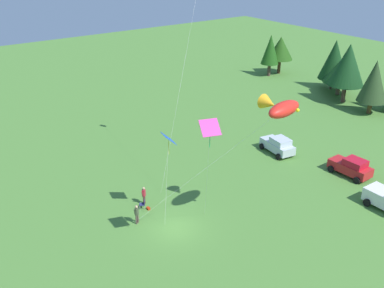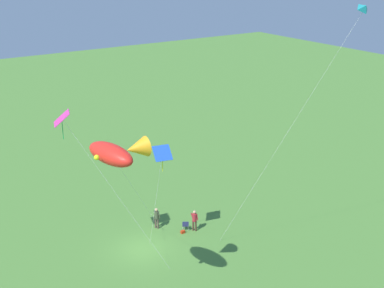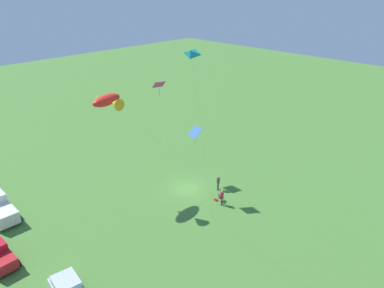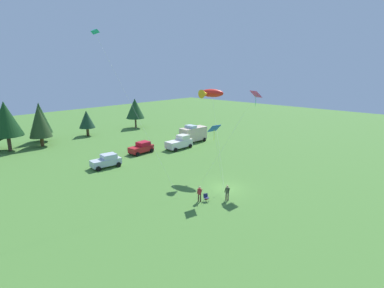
{
  "view_description": "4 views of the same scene",
  "coord_description": "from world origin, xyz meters",
  "px_view_note": "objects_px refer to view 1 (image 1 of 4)",
  "views": [
    {
      "loc": [
        25.7,
        -16.92,
        21.76
      ],
      "look_at": [
        -3.56,
        4.28,
        5.18
      ],
      "focal_mm": 42.0,
      "sensor_mm": 36.0,
      "label": 1
    },
    {
      "loc": [
        16.13,
        30.48,
        20.74
      ],
      "look_at": [
        -1.78,
        3.86,
        9.06
      ],
      "focal_mm": 50.0,
      "sensor_mm": 36.0,
      "label": 2
    },
    {
      "loc": [
        -25.6,
        25.38,
        21.62
      ],
      "look_at": [
        -1.51,
        0.94,
        6.25
      ],
      "focal_mm": 35.0,
      "sensor_mm": 36.0,
      "label": 3
    },
    {
      "loc": [
        -27.0,
        -19.7,
        13.92
      ],
      "look_at": [
        -3.79,
        1.79,
        5.85
      ],
      "focal_mm": 28.0,
      "sensor_mm": 36.0,
      "label": 4
    }
  ],
  "objects_px": {
    "kite_diamond_rainbow": "(210,130)",
    "folding_chair": "(143,204)",
    "car_silver_compact": "(278,145)",
    "backpack_on_grass": "(148,208)",
    "car_red_sedan": "(351,167)",
    "person_spectator": "(144,194)",
    "person_kite_flyer": "(137,213)",
    "kite_diamond_blue": "(169,140)",
    "kite_large_fish": "(280,108)"
  },
  "relations": [
    {
      "from": "person_kite_flyer",
      "to": "kite_diamond_rainbow",
      "type": "distance_m",
      "value": 12.27
    },
    {
      "from": "folding_chair",
      "to": "backpack_on_grass",
      "type": "bearing_deg",
      "value": 152.06
    },
    {
      "from": "person_kite_flyer",
      "to": "kite_large_fish",
      "type": "relative_size",
      "value": 0.16
    },
    {
      "from": "car_red_sedan",
      "to": "kite_large_fish",
      "type": "bearing_deg",
      "value": -83.54
    },
    {
      "from": "person_kite_flyer",
      "to": "person_spectator",
      "type": "bearing_deg",
      "value": -67.63
    },
    {
      "from": "person_kite_flyer",
      "to": "kite_diamond_blue",
      "type": "relative_size",
      "value": 0.22
    },
    {
      "from": "kite_diamond_rainbow",
      "to": "car_red_sedan",
      "type": "bearing_deg",
      "value": 96.33
    },
    {
      "from": "person_spectator",
      "to": "backpack_on_grass",
      "type": "relative_size",
      "value": 5.44
    },
    {
      "from": "folding_chair",
      "to": "person_spectator",
      "type": "height_order",
      "value": "person_spectator"
    },
    {
      "from": "kite_diamond_rainbow",
      "to": "folding_chair",
      "type": "bearing_deg",
      "value": -179.27
    },
    {
      "from": "car_red_sedan",
      "to": "kite_diamond_rainbow",
      "type": "distance_m",
      "value": 22.23
    },
    {
      "from": "kite_diamond_rainbow",
      "to": "kite_large_fish",
      "type": "bearing_deg",
      "value": 92.99
    },
    {
      "from": "person_spectator",
      "to": "kite_diamond_blue",
      "type": "xyz_separation_m",
      "value": [
        3.2,
        0.7,
        6.3
      ]
    },
    {
      "from": "backpack_on_grass",
      "to": "kite_diamond_rainbow",
      "type": "relative_size",
      "value": 0.03
    },
    {
      "from": "car_red_sedan",
      "to": "kite_large_fish",
      "type": "height_order",
      "value": "kite_large_fish"
    },
    {
      "from": "car_silver_compact",
      "to": "kite_large_fish",
      "type": "distance_m",
      "value": 17.64
    },
    {
      "from": "kite_diamond_blue",
      "to": "folding_chair",
      "type": "bearing_deg",
      "value": -156.94
    },
    {
      "from": "kite_diamond_rainbow",
      "to": "car_silver_compact",
      "type": "bearing_deg",
      "value": 119.87
    },
    {
      "from": "car_silver_compact",
      "to": "kite_diamond_blue",
      "type": "height_order",
      "value": "kite_diamond_blue"
    },
    {
      "from": "person_spectator",
      "to": "kite_diamond_blue",
      "type": "height_order",
      "value": "kite_diamond_blue"
    },
    {
      "from": "person_spectator",
      "to": "backpack_on_grass",
      "type": "distance_m",
      "value": 1.35
    },
    {
      "from": "folding_chair",
      "to": "kite_diamond_blue",
      "type": "xyz_separation_m",
      "value": [
        2.65,
        1.13,
        6.84
      ]
    },
    {
      "from": "person_kite_flyer",
      "to": "backpack_on_grass",
      "type": "bearing_deg",
      "value": -81.24
    },
    {
      "from": "kite_diamond_rainbow",
      "to": "person_kite_flyer",
      "type": "bearing_deg",
      "value": -167.29
    },
    {
      "from": "kite_diamond_rainbow",
      "to": "kite_diamond_blue",
      "type": "height_order",
      "value": "kite_diamond_rainbow"
    },
    {
      "from": "backpack_on_grass",
      "to": "car_red_sedan",
      "type": "height_order",
      "value": "car_red_sedan"
    },
    {
      "from": "car_silver_compact",
      "to": "kite_diamond_rainbow",
      "type": "height_order",
      "value": "kite_diamond_rainbow"
    },
    {
      "from": "backpack_on_grass",
      "to": "kite_diamond_rainbow",
      "type": "height_order",
      "value": "kite_diamond_rainbow"
    },
    {
      "from": "folding_chair",
      "to": "kite_diamond_rainbow",
      "type": "bearing_deg",
      "value": 120.87
    },
    {
      "from": "backpack_on_grass",
      "to": "folding_chair",
      "type": "bearing_deg",
      "value": -148.09
    },
    {
      "from": "kite_diamond_blue",
      "to": "kite_large_fish",
      "type": "bearing_deg",
      "value": 42.97
    },
    {
      "from": "person_spectator",
      "to": "car_silver_compact",
      "type": "distance_m",
      "value": 17.44
    },
    {
      "from": "car_red_sedan",
      "to": "kite_diamond_rainbow",
      "type": "bearing_deg",
      "value": -85.24
    },
    {
      "from": "car_red_sedan",
      "to": "person_spectator",
      "type": "bearing_deg",
      "value": -112.53
    },
    {
      "from": "car_red_sedan",
      "to": "kite_diamond_rainbow",
      "type": "xyz_separation_m",
      "value": [
        2.21,
        -19.9,
        9.67
      ]
    },
    {
      "from": "backpack_on_grass",
      "to": "car_silver_compact",
      "type": "relative_size",
      "value": 0.07
    },
    {
      "from": "kite_large_fish",
      "to": "folding_chair",
      "type": "bearing_deg",
      "value": -142.07
    },
    {
      "from": "backpack_on_grass",
      "to": "car_silver_compact",
      "type": "bearing_deg",
      "value": 94.76
    },
    {
      "from": "person_kite_flyer",
      "to": "kite_diamond_rainbow",
      "type": "bearing_deg",
      "value": 166.71
    },
    {
      "from": "kite_diamond_rainbow",
      "to": "backpack_on_grass",
      "type": "bearing_deg",
      "value": 179.04
    },
    {
      "from": "person_kite_flyer",
      "to": "kite_large_fish",
      "type": "distance_m",
      "value": 14.6
    },
    {
      "from": "kite_diamond_blue",
      "to": "car_silver_compact",
      "type": "bearing_deg",
      "value": 102.43
    },
    {
      "from": "person_spectator",
      "to": "kite_large_fish",
      "type": "bearing_deg",
      "value": 176.92
    },
    {
      "from": "car_red_sedan",
      "to": "folding_chair",
      "type": "bearing_deg",
      "value": -110.7
    },
    {
      "from": "car_red_sedan",
      "to": "kite_diamond_rainbow",
      "type": "height_order",
      "value": "kite_diamond_rainbow"
    },
    {
      "from": "person_kite_flyer",
      "to": "car_red_sedan",
      "type": "distance_m",
      "value": 22.21
    },
    {
      "from": "person_kite_flyer",
      "to": "kite_diamond_rainbow",
      "type": "height_order",
      "value": "kite_diamond_rainbow"
    },
    {
      "from": "person_spectator",
      "to": "backpack_on_grass",
      "type": "bearing_deg",
      "value": 132.65
    },
    {
      "from": "car_silver_compact",
      "to": "kite_diamond_rainbow",
      "type": "relative_size",
      "value": 0.39
    },
    {
      "from": "person_kite_flyer",
      "to": "kite_diamond_blue",
      "type": "distance_m",
      "value": 6.92
    }
  ]
}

